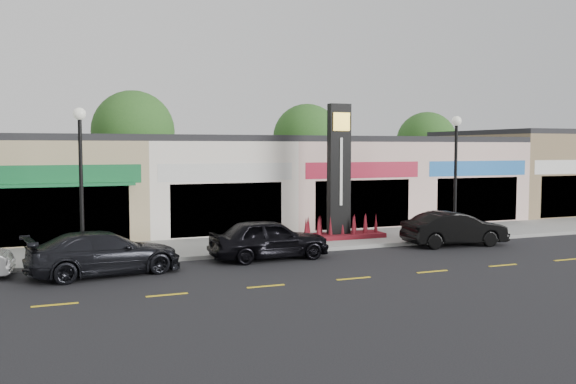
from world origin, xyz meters
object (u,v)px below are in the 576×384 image
Objects in this scene: car_black_conv at (455,229)px; lamp_west_near at (81,168)px; pylon_sign at (339,191)px; lamp_east_near at (456,164)px; car_black_sedan at (269,239)px; car_dark_sedan at (105,253)px.

lamp_west_near is at bearing 90.77° from car_black_conv.
pylon_sign reaches higher than car_black_conv.
lamp_east_near is 0.91× the size of pylon_sign.
car_black_sedan is (6.63, -1.24, -2.70)m from lamp_west_near.
car_dark_sedan is 1.11× the size of car_black_sedan.
lamp_west_near is 7.27m from car_black_sedan.
car_dark_sedan is (0.59, -1.94, -2.75)m from lamp_west_near.
car_black_conv is (8.49, 0.05, -0.04)m from car_black_sedan.
lamp_east_near reaches higher than car_dark_sedan.
lamp_east_near is at bearing -92.46° from car_dark_sedan.
lamp_west_near is 1.21× the size of car_black_sedan.
lamp_west_near reaches higher than car_black_sedan.
pylon_sign is 5.48m from car_black_sedan.
lamp_west_near is 15.41m from car_black_conv.
car_dark_sedan is at bearing -72.97° from lamp_west_near.
car_black_conv is at bearing -126.46° from lamp_east_near.
pylon_sign is 11.13m from car_dark_sedan.
lamp_east_near is 1.23× the size of car_black_conv.
lamp_east_near is at bearing -18.75° from pylon_sign.
car_black_conv is (4.12, -2.89, -1.54)m from pylon_sign.
lamp_east_near is 15.77m from car_dark_sedan.
pylon_sign is at bearing 8.77° from lamp_west_near.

